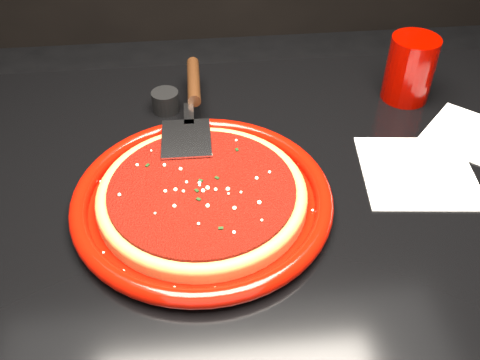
{
  "coord_description": "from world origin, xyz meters",
  "views": [
    {
      "loc": [
        -0.08,
        -0.61,
        1.32
      ],
      "look_at": [
        -0.02,
        0.0,
        0.77
      ],
      "focal_mm": 40.0,
      "sensor_mm": 36.0,
      "label": 1
    }
  ],
  "objects_px": {
    "table": "(248,324)",
    "cup": "(410,69)",
    "pizza_server": "(191,105)",
    "plate": "(202,199)",
    "ramekin": "(165,101)"
  },
  "relations": [
    {
      "from": "table",
      "to": "pizza_server",
      "type": "bearing_deg",
      "value": 116.0
    },
    {
      "from": "plate",
      "to": "cup",
      "type": "xyz_separation_m",
      "value": [
        0.4,
        0.26,
        0.05
      ]
    },
    {
      "from": "cup",
      "to": "pizza_server",
      "type": "bearing_deg",
      "value": -171.89
    },
    {
      "from": "pizza_server",
      "to": "cup",
      "type": "height_order",
      "value": "cup"
    },
    {
      "from": "plate",
      "to": "pizza_server",
      "type": "distance_m",
      "value": 0.21
    },
    {
      "from": "table",
      "to": "cup",
      "type": "bearing_deg",
      "value": 35.39
    },
    {
      "from": "pizza_server",
      "to": "cup",
      "type": "relative_size",
      "value": 2.75
    },
    {
      "from": "pizza_server",
      "to": "cup",
      "type": "xyz_separation_m",
      "value": [
        0.41,
        0.06,
        0.01
      ]
    },
    {
      "from": "table",
      "to": "plate",
      "type": "xyz_separation_m",
      "value": [
        -0.08,
        -0.03,
        0.39
      ]
    },
    {
      "from": "table",
      "to": "cup",
      "type": "height_order",
      "value": "cup"
    },
    {
      "from": "plate",
      "to": "cup",
      "type": "relative_size",
      "value": 3.17
    },
    {
      "from": "table",
      "to": "ramekin",
      "type": "relative_size",
      "value": 23.83
    },
    {
      "from": "table",
      "to": "ramekin",
      "type": "distance_m",
      "value": 0.48
    },
    {
      "from": "ramekin",
      "to": "cup",
      "type": "bearing_deg",
      "value": -0.37
    },
    {
      "from": "table",
      "to": "ramekin",
      "type": "xyz_separation_m",
      "value": [
        -0.13,
        0.23,
        0.39
      ]
    }
  ]
}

